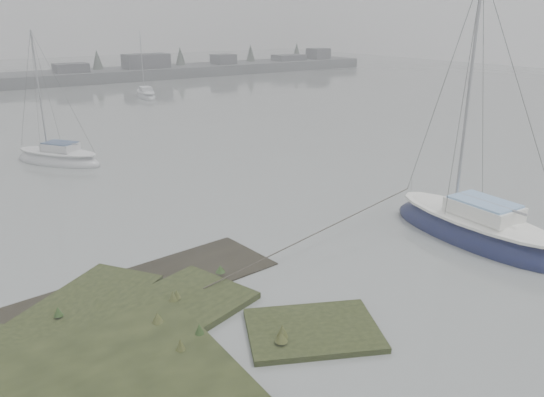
% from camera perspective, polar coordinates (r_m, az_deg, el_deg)
% --- Properties ---
extents(ground, '(160.00, 160.00, 0.00)m').
position_cam_1_polar(ground, '(41.59, -23.34, 6.21)').
color(ground, gray).
rests_on(ground, ground).
extents(far_shoreline, '(60.00, 8.00, 4.15)m').
position_cam_1_polar(far_shoreline, '(80.06, -8.87, 13.58)').
color(far_shoreline, '#4C4F51').
rests_on(far_shoreline, ground).
extents(sailboat_main, '(2.60, 7.45, 10.44)m').
position_cam_1_polar(sailboat_main, '(21.79, 20.87, -3.23)').
color(sailboat_main, '#0C123B').
rests_on(sailboat_main, ground).
extents(sailboat_white, '(4.82, 5.72, 8.03)m').
position_cam_1_polar(sailboat_white, '(33.37, -21.97, 3.99)').
color(sailboat_white, silver).
rests_on(sailboat_white, ground).
extents(sailboat_far_b, '(2.48, 5.33, 7.24)m').
position_cam_1_polar(sailboat_far_b, '(58.56, -13.41, 10.76)').
color(sailboat_far_b, '#A3A8AD').
rests_on(sailboat_far_b, ground).
extents(sailboat_far_c, '(4.85, 2.48, 6.53)m').
position_cam_1_polar(sailboat_far_c, '(71.63, -27.02, 10.65)').
color(sailboat_far_c, silver).
rests_on(sailboat_far_c, ground).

